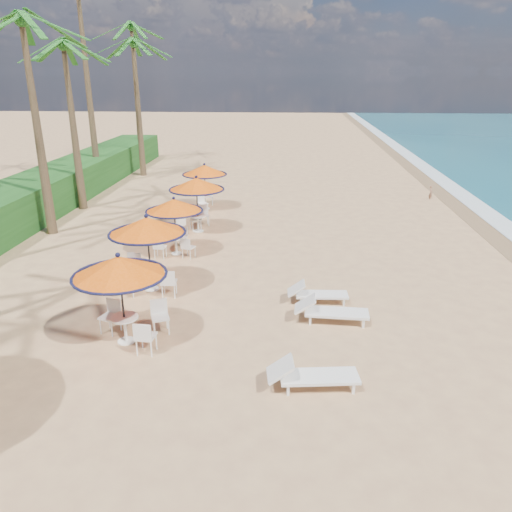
{
  "coord_description": "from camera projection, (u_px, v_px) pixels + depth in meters",
  "views": [
    {
      "loc": [
        -0.69,
        -11.02,
        6.79
      ],
      "look_at": [
        -1.77,
        4.02,
        1.2
      ],
      "focal_mm": 35.0,
      "sensor_mm": 36.0,
      "label": 1
    }
  ],
  "objects": [
    {
      "name": "palm_3",
      "position": [
        23.0,
        34.0,
        19.48
      ],
      "size": [
        5.0,
        5.0,
        8.95
      ],
      "color": "brown",
      "rests_on": "ground"
    },
    {
      "name": "scrub_hedge",
      "position": [
        19.0,
        205.0,
        23.5
      ],
      "size": [
        3.0,
        40.0,
        1.8
      ],
      "primitive_type": "cube",
      "color": "#194716",
      "rests_on": "ground"
    },
    {
      "name": "palm_4",
      "position": [
        65.0,
        56.0,
        23.74
      ],
      "size": [
        5.0,
        5.0,
        8.24
      ],
      "color": "brown",
      "rests_on": "ground"
    },
    {
      "name": "wetsand_band",
      "position": [
        502.0,
        240.0,
        21.41
      ],
      "size": [
        1.4,
        140.0,
        0.02
      ],
      "primitive_type": "cube",
      "color": "olive",
      "rests_on": "ground"
    },
    {
      "name": "lounger_mid",
      "position": [
        329.0,
        310.0,
        14.3
      ],
      "size": [
        2.15,
        0.77,
        0.76
      ],
      "rotation": [
        0.0,
        0.0,
        -0.05
      ],
      "color": "white",
      "rests_on": "ground"
    },
    {
      "name": "station_2",
      "position": [
        174.0,
        212.0,
        19.18
      ],
      "size": [
        2.22,
        2.22,
        2.32
      ],
      "color": "black",
      "rests_on": "ground"
    },
    {
      "name": "station_1",
      "position": [
        146.0,
        235.0,
        15.88
      ],
      "size": [
        2.48,
        2.48,
        2.59
      ],
      "color": "black",
      "rests_on": "ground"
    },
    {
      "name": "station_0",
      "position": [
        122.0,
        277.0,
        12.73
      ],
      "size": [
        2.43,
        2.43,
        2.54
      ],
      "color": "black",
      "rests_on": "ground"
    },
    {
      "name": "palm_7",
      "position": [
        132.0,
        36.0,
        36.44
      ],
      "size": [
        5.0,
        5.0,
        10.08
      ],
      "color": "brown",
      "rests_on": "ground"
    },
    {
      "name": "station_3",
      "position": [
        196.0,
        191.0,
        21.94
      ],
      "size": [
        2.45,
        2.55,
        2.55
      ],
      "color": "black",
      "rests_on": "ground"
    },
    {
      "name": "person",
      "position": [
        431.0,
        192.0,
        28.02
      ],
      "size": [
        0.31,
        0.36,
        0.84
      ],
      "primitive_type": "imported",
      "rotation": [
        0.0,
        0.0,
        1.14
      ],
      "color": "#99684E",
      "rests_on": "ground"
    },
    {
      "name": "lounger_near",
      "position": [
        310.0,
        375.0,
        11.28
      ],
      "size": [
        2.14,
        0.89,
        0.75
      ],
      "rotation": [
        0.0,
        0.0,
        0.12
      ],
      "color": "white",
      "rests_on": "ground"
    },
    {
      "name": "ground",
      "position": [
        314.0,
        357.0,
        12.62
      ],
      "size": [
        160.0,
        160.0,
        0.0
      ],
      "primitive_type": "plane",
      "color": "tan",
      "rests_on": "ground"
    },
    {
      "name": "lounger_far",
      "position": [
        316.0,
        293.0,
        15.51
      ],
      "size": [
        1.9,
        0.66,
        0.67
      ],
      "rotation": [
        0.0,
        0.0,
        0.04
      ],
      "color": "white",
      "rests_on": "ground"
    },
    {
      "name": "palm_6",
      "position": [
        134.0,
        52.0,
        31.94
      ],
      "size": [
        5.0,
        5.0,
        8.75
      ],
      "color": "brown",
      "rests_on": "ground"
    },
    {
      "name": "station_4",
      "position": [
        205.0,
        174.0,
        25.64
      ],
      "size": [
        2.31,
        2.31,
        2.4
      ],
      "color": "black",
      "rests_on": "ground"
    }
  ]
}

